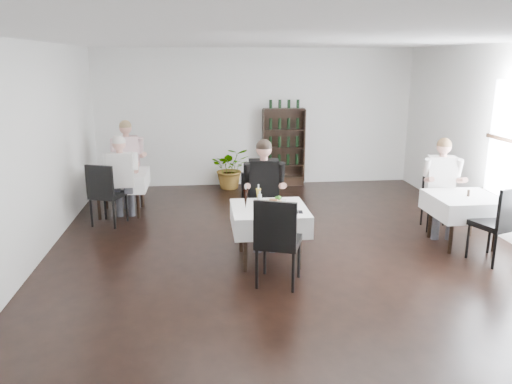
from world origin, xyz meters
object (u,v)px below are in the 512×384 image
(potted_tree, at_px, (231,168))
(diner_main, at_px, (264,185))
(wine_shelf, at_px, (284,148))
(main_table, at_px, (269,218))

(potted_tree, height_order, diner_main, diner_main)
(wine_shelf, bearing_deg, main_table, -101.78)
(wine_shelf, xyz_separation_m, main_table, (-0.90, -4.31, -0.23))
(main_table, xyz_separation_m, potted_tree, (-0.29, 4.14, -0.16))
(wine_shelf, xyz_separation_m, diner_main, (-0.90, -3.69, 0.09))
(potted_tree, distance_m, diner_main, 3.56)
(potted_tree, bearing_deg, main_table, -85.95)
(diner_main, bearing_deg, potted_tree, 94.82)
(main_table, bearing_deg, diner_main, 89.66)
(potted_tree, relative_size, diner_main, 0.57)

